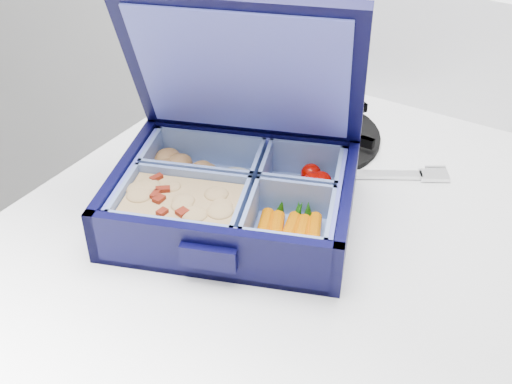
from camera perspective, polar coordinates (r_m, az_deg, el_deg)
The scene contains 3 objects.
bento_box at distance 0.62m, azimuth -2.03°, elevation -0.45°, with size 0.23×0.18×0.05m, color black, non-canonical shape.
burner_grate_rear at distance 0.77m, azimuth 4.26°, elevation 5.55°, with size 0.18×0.18×0.02m, color black.
fork at distance 0.71m, azimuth 8.64°, elevation 1.57°, with size 0.02×0.19×0.01m, color silver, non-canonical shape.
Camera 1 is at (0.65, 1.18, 1.38)m, focal length 45.00 mm.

